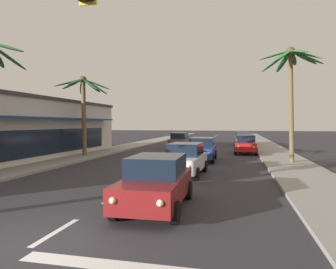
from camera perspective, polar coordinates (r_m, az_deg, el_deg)
The scene contains 13 objects.
ground_plane at distance 7.89m, azimuth -23.44°, elevation -18.27°, with size 220.00×220.00×0.00m, color #2D2D33.
sidewalk_right at distance 26.31m, azimuth 20.11°, elevation -3.82°, with size 3.20×110.00×0.14m, color gray.
sidewalk_left at distance 28.80m, azimuth -12.43°, elevation -3.24°, with size 3.20×110.00×0.14m, color gray.
lane_markings at distance 26.77m, azimuth 4.08°, elevation -3.74°, with size 4.28×88.37×0.01m.
sedan_lead_at_stop_bar at distance 9.88m, azimuth -2.19°, elevation -8.81°, with size 2.03×4.48×1.68m.
sedan_third_in_queue at distance 16.08m, azimuth 3.21°, elevation -4.59°, with size 2.08×4.50×1.68m.
sedan_fifth_in_queue at distance 22.34m, azimuth 6.42°, elevation -2.72°, with size 1.99×4.47×1.68m.
sedan_oncoming_far at distance 33.96m, azimuth 2.24°, elevation -1.07°, with size 2.08×4.50×1.68m.
sedan_parked_nearest_kerb at distance 28.38m, azimuth 14.33°, elevation -1.75°, with size 1.99×4.47×1.68m.
sedan_parked_mid_kerb at distance 33.57m, azimuth 14.17°, elevation -1.16°, with size 2.01×4.47×1.68m.
sedan_parked_far_kerb at distance 38.92m, azimuth 13.80°, elevation -0.72°, with size 2.00×4.47×1.68m.
palm_left_third at distance 25.65m, azimuth -15.46°, elevation 6.82°, with size 4.39×4.39×6.55m.
palm_right_second at distance 22.03m, azimuth 22.08°, elevation 10.56°, with size 4.16×4.30×7.78m.
Camera 1 is at (4.40, -5.96, 2.72)m, focal length 32.54 mm.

